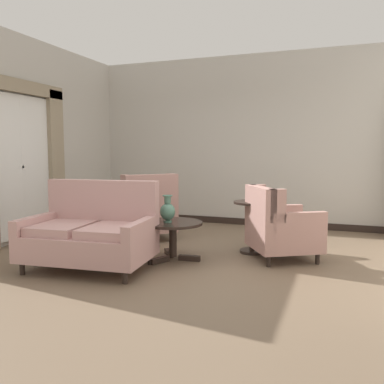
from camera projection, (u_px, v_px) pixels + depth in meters
name	position (u px, v px, depth m)	size (l,w,h in m)	color
ground	(175.00, 263.00, 5.08)	(8.29, 8.29, 0.00)	brown
wall_back	(235.00, 141.00, 7.68)	(5.67, 0.08, 3.18)	#BCB7AD
wall_left	(42.00, 140.00, 6.70)	(0.08, 4.15, 3.18)	#BCB7AD
baseboard_back	(233.00, 221.00, 7.79)	(5.51, 0.03, 0.12)	black
window_with_curtains	(23.00, 157.00, 6.18)	(0.12, 1.78, 2.45)	silver
coffee_table	(173.00, 230.00, 5.19)	(0.76, 0.76, 0.50)	black
porcelain_vase	(168.00, 211.00, 5.13)	(0.19, 0.19, 0.35)	#4C7A66
settee	(91.00, 234.00, 4.82)	(1.55, 1.05, 1.04)	tan
armchair_back_corner	(278.00, 227.00, 5.21)	(1.09, 1.08, 0.95)	tan
armchair_near_sideboard	(145.00, 212.00, 6.36)	(1.19, 1.19, 1.05)	tan
side_table	(252.00, 222.00, 5.55)	(0.52, 0.52, 0.71)	black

